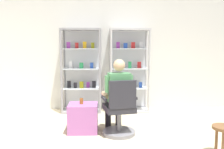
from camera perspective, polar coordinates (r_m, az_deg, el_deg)
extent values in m
cube|color=silver|center=(5.81, -1.60, 5.13)|extent=(6.00, 0.10, 2.70)
cylinder|color=gray|center=(5.42, -11.91, 0.64)|extent=(0.05, 0.05, 1.90)
cylinder|color=gray|center=(5.34, -2.89, 0.69)|extent=(0.05, 0.05, 1.90)
cylinder|color=gray|center=(5.81, -11.24, 1.05)|extent=(0.05, 0.05, 1.90)
cylinder|color=gray|center=(5.74, -2.83, 1.10)|extent=(0.05, 0.05, 1.90)
cube|color=gray|center=(5.55, -7.38, 10.49)|extent=(0.90, 0.45, 0.04)
cube|color=gray|center=(5.73, -7.11, -8.42)|extent=(0.90, 0.45, 0.04)
cube|color=silver|center=(5.77, -7.05, 1.09)|extent=(0.84, 0.02, 1.80)
cube|color=silver|center=(5.61, -7.18, -3.19)|extent=(0.82, 0.39, 0.02)
cube|color=black|center=(5.67, -10.10, -2.26)|extent=(0.08, 0.04, 0.15)
cube|color=black|center=(5.60, -8.64, -2.52)|extent=(0.07, 0.04, 0.12)
cube|color=#999919|center=(5.56, -7.20, -2.42)|extent=(0.09, 0.04, 0.15)
cube|color=purple|center=(5.64, -5.68, -2.42)|extent=(0.08, 0.04, 0.12)
cube|color=black|center=(5.61, -4.28, -2.30)|extent=(0.09, 0.04, 0.15)
cube|color=silver|center=(5.56, -7.25, 1.39)|extent=(0.82, 0.39, 0.02)
cube|color=silver|center=(5.60, -9.66, 2.25)|extent=(0.08, 0.05, 0.15)
cube|color=#268C4C|center=(5.51, -7.23, 2.11)|extent=(0.09, 0.04, 0.13)
cube|color=#264CB2|center=(5.53, -4.82, 2.15)|extent=(0.08, 0.05, 0.13)
cube|color=silver|center=(5.53, -7.32, 6.04)|extent=(0.82, 0.39, 0.02)
cube|color=purple|center=(5.54, -10.24, 6.81)|extent=(0.08, 0.04, 0.14)
cube|color=red|center=(5.57, -8.30, 6.78)|extent=(0.07, 0.03, 0.13)
cube|color=gold|center=(5.54, -6.47, 6.93)|extent=(0.08, 0.04, 0.15)
cube|color=#999919|center=(5.55, -4.58, 6.84)|extent=(0.07, 0.05, 0.13)
cylinder|color=#B7B7BC|center=(5.34, -0.20, 0.70)|extent=(0.05, 0.05, 1.90)
cylinder|color=#B7B7BC|center=(5.43, 8.79, 0.72)|extent=(0.05, 0.05, 1.90)
cylinder|color=#B7B7BC|center=(5.74, -0.33, 1.11)|extent=(0.05, 0.05, 1.90)
cylinder|color=#B7B7BC|center=(5.83, 8.06, 1.13)|extent=(0.05, 0.05, 1.90)
cube|color=#B7B7BC|center=(5.56, 4.19, 10.52)|extent=(0.90, 0.45, 0.04)
cube|color=#B7B7BC|center=(5.73, 4.03, -8.36)|extent=(0.90, 0.45, 0.04)
cube|color=silver|center=(5.78, 3.88, 1.13)|extent=(0.84, 0.02, 1.80)
cube|color=silver|center=(5.62, 4.07, -3.14)|extent=(0.82, 0.39, 0.02)
cube|color=black|center=(5.62, 1.34, -2.36)|extent=(0.08, 0.04, 0.13)
cube|color=#999919|center=(5.59, 3.26, -2.45)|extent=(0.09, 0.04, 0.13)
cube|color=#264CB2|center=(5.60, 5.00, -2.33)|extent=(0.08, 0.04, 0.15)
cube|color=#264CB2|center=(5.62, 6.76, -2.43)|extent=(0.07, 0.04, 0.13)
cube|color=silver|center=(5.56, 4.11, 1.44)|extent=(0.82, 0.39, 0.02)
cube|color=#268C4C|center=(5.58, 1.59, 2.19)|extent=(0.08, 0.05, 0.13)
cube|color=#268C4C|center=(5.52, 4.23, 2.27)|extent=(0.08, 0.05, 0.15)
cube|color=red|center=(5.63, 6.43, 2.28)|extent=(0.08, 0.04, 0.14)
cube|color=silver|center=(5.54, 4.15, 6.08)|extent=(0.82, 0.39, 0.02)
cube|color=purple|center=(5.52, 1.44, 6.92)|extent=(0.08, 0.05, 0.15)
cube|color=#264CB2|center=(5.52, 3.19, 6.80)|extent=(0.09, 0.04, 0.12)
cube|color=red|center=(5.56, 5.01, 6.88)|extent=(0.09, 0.04, 0.14)
cube|color=silver|center=(5.62, 6.90, 6.90)|extent=(0.09, 0.06, 0.15)
cylinder|color=slate|center=(4.27, 1.64, -13.50)|extent=(0.56, 0.56, 0.06)
cylinder|color=slate|center=(4.21, 1.65, -10.88)|extent=(0.07, 0.07, 0.41)
cube|color=#26262D|center=(4.15, 1.66, -7.91)|extent=(0.57, 0.57, 0.10)
cube|color=#26262D|center=(3.89, 2.50, -4.73)|extent=(0.45, 0.17, 0.45)
cube|color=#26262D|center=(4.18, 5.12, -5.28)|extent=(0.10, 0.30, 0.04)
cube|color=#26262D|center=(4.04, -1.90, -5.66)|extent=(0.10, 0.30, 0.04)
cylinder|color=black|center=(4.34, 2.24, -5.91)|extent=(0.22, 0.42, 0.14)
cylinder|color=black|center=(4.59, 1.52, -8.80)|extent=(0.11, 0.11, 0.56)
cylinder|color=black|center=(4.29, -0.35, -6.05)|extent=(0.22, 0.42, 0.14)
cylinder|color=black|center=(4.54, -0.94, -8.96)|extent=(0.11, 0.11, 0.56)
cube|color=#4C8C59|center=(4.07, 1.68, -3.13)|extent=(0.40, 0.29, 0.50)
sphere|color=tan|center=(4.03, 1.69, 2.21)|extent=(0.20, 0.20, 0.20)
cylinder|color=#4C8C59|center=(4.12, 4.36, -2.05)|extent=(0.09, 0.09, 0.28)
cylinder|color=tan|center=(4.32, 3.59, -4.59)|extent=(0.14, 0.31, 0.08)
cylinder|color=#4C8C59|center=(4.01, -1.08, -2.26)|extent=(0.09, 0.09, 0.28)
cylinder|color=tan|center=(4.22, -1.61, -4.85)|extent=(0.14, 0.31, 0.08)
cube|color=#9E599E|center=(4.36, -6.83, -10.11)|extent=(0.51, 0.45, 0.50)
cylinder|color=brown|center=(4.29, -7.23, -6.24)|extent=(0.06, 0.06, 0.10)
cylinder|color=brown|center=(3.70, 24.98, -11.30)|extent=(0.32, 0.32, 0.04)
cylinder|color=brown|center=(3.83, 23.41, -13.95)|extent=(0.04, 0.04, 0.38)
cylinder|color=brown|center=(3.67, 24.72, -14.92)|extent=(0.04, 0.04, 0.38)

